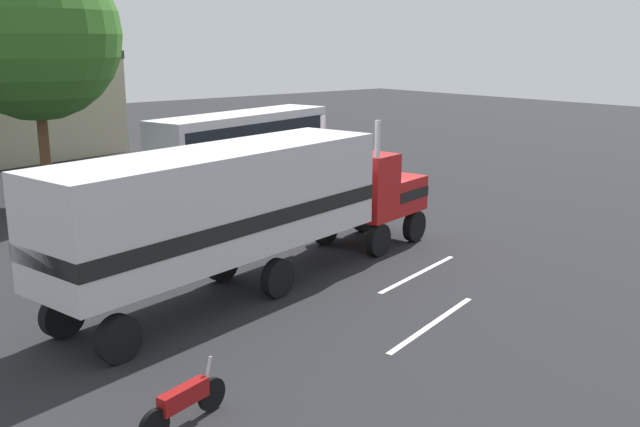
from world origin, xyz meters
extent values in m
plane|color=#232326|center=(0.00, 0.00, 0.00)|extent=(120.00, 120.00, 0.00)
cube|color=silver|center=(-0.81, -3.50, 0.01)|extent=(4.32, 1.14, 0.01)
cube|color=silver|center=(-3.48, -6.42, 0.01)|extent=(4.30, 1.25, 0.01)
cube|color=#B21919|center=(1.28, 0.12, 1.70)|extent=(2.27, 2.81, 1.20)
cube|color=#B21919|center=(-0.28, -0.20, 2.20)|extent=(1.88, 2.73, 2.20)
cube|color=silver|center=(2.20, 0.31, 1.70)|extent=(0.50, 2.07, 1.08)
cube|color=black|center=(1.28, 0.12, 1.76)|extent=(2.28, 2.85, 0.36)
cylinder|color=silver|center=(-1.04, 0.77, 2.80)|extent=(0.18, 0.18, 3.40)
cylinder|color=silver|center=(-0.60, -1.39, 2.80)|extent=(0.18, 0.18, 3.40)
cube|color=silver|center=(-6.50, -1.48, 2.75)|extent=(10.81, 4.66, 2.80)
cube|color=black|center=(-6.50, -1.48, 2.33)|extent=(10.82, 4.70, 0.44)
cylinder|color=silver|center=(-0.14, 1.16, 0.95)|extent=(1.40, 0.89, 0.64)
cylinder|color=black|center=(1.35, 1.26, 0.55)|extent=(1.14, 0.52, 1.10)
cylinder|color=black|center=(1.80, -0.90, 0.55)|extent=(1.14, 0.52, 1.10)
cylinder|color=black|center=(-0.90, 0.80, 0.55)|extent=(1.14, 0.52, 1.10)
cylinder|color=black|center=(-0.45, -1.36, 0.55)|extent=(1.14, 0.52, 1.10)
cylinder|color=black|center=(-5.75, -0.20, 0.55)|extent=(1.14, 0.52, 1.10)
cylinder|color=black|center=(-5.30, -2.36, 0.55)|extent=(1.14, 0.52, 1.10)
cylinder|color=black|center=(-10.89, -1.26, 0.55)|extent=(1.14, 0.52, 1.10)
cylinder|color=black|center=(-10.44, -3.42, 0.55)|extent=(1.14, 0.52, 1.10)
cylinder|color=black|center=(-6.77, 1.05, 0.41)|extent=(0.18, 0.18, 0.82)
cylinder|color=black|center=(-6.91, 1.00, 0.41)|extent=(0.18, 0.18, 0.82)
cylinder|color=gray|center=(-6.84, 1.02, 1.11)|extent=(0.34, 0.34, 0.58)
sphere|color=tan|center=(-6.84, 1.02, 1.51)|extent=(0.23, 0.23, 0.23)
cube|color=black|center=(-6.91, 1.21, 1.14)|extent=(0.30, 0.24, 0.36)
cube|color=silver|center=(3.65, 12.69, 1.95)|extent=(11.29, 5.19, 2.90)
cube|color=black|center=(3.65, 12.69, 2.53)|extent=(10.66, 5.07, 0.90)
cylinder|color=black|center=(7.35, 14.80, 0.50)|extent=(1.04, 0.52, 1.00)
cylinder|color=black|center=(7.91, 12.62, 0.50)|extent=(1.04, 0.52, 1.00)
cylinder|color=black|center=(-0.21, 12.87, 0.50)|extent=(1.04, 0.52, 1.00)
cylinder|color=black|center=(0.35, 10.69, 0.50)|extent=(1.04, 0.52, 1.00)
cylinder|color=black|center=(-9.98, -6.54, 0.33)|extent=(0.66, 0.27, 0.66)
cylinder|color=black|center=(-11.38, -6.92, 0.33)|extent=(0.66, 0.27, 0.66)
cube|color=maroon|center=(-10.68, -6.73, 0.61)|extent=(1.12, 0.52, 0.36)
cylinder|color=silver|center=(-10.08, -6.57, 0.78)|extent=(0.29, 0.14, 0.69)
cylinder|color=brown|center=(-6.09, 13.32, 2.35)|extent=(0.44, 0.44, 4.70)
sphere|color=#2E621F|center=(-6.09, 13.32, 7.20)|extent=(7.13, 7.13, 7.13)
camera|label=1|loc=(-16.30, -17.36, 6.91)|focal=39.73mm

